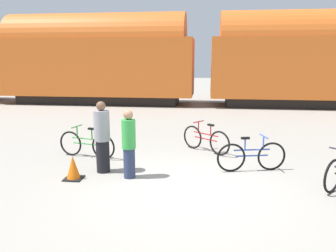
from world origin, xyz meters
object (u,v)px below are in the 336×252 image
(bicycle_maroon, at_px, (206,139))
(bicycle_green, at_px, (87,144))
(traffic_cone, at_px, (73,168))
(person_in_grey, at_px, (102,137))
(person_in_green, at_px, (129,144))
(freight_train, at_px, (202,57))
(bicycle_blue, at_px, (252,156))

(bicycle_maroon, xyz_separation_m, bicycle_green, (-3.26, -0.96, -0.00))
(bicycle_green, bearing_deg, traffic_cone, -79.65)
(bicycle_maroon, bearing_deg, traffic_cone, -138.57)
(person_in_grey, relative_size, person_in_green, 1.09)
(freight_train, height_order, bicycle_blue, freight_train)
(bicycle_green, bearing_deg, freight_train, 75.09)
(person_in_green, relative_size, traffic_cone, 2.88)
(person_in_green, xyz_separation_m, traffic_cone, (-1.24, -0.26, -0.54))
(bicycle_green, relative_size, traffic_cone, 3.13)
(traffic_cone, bearing_deg, bicycle_blue, 14.38)
(freight_train, relative_size, bicycle_green, 28.34)
(freight_train, relative_size, person_in_grey, 28.40)
(person_in_grey, bearing_deg, bicycle_green, 84.25)
(bicycle_green, xyz_separation_m, person_in_green, (1.54, -1.39, 0.43))
(bicycle_green, distance_m, traffic_cone, 1.68)
(person_in_green, bearing_deg, traffic_cone, -87.44)
(bicycle_green, distance_m, person_in_green, 2.12)
(freight_train, bearing_deg, person_in_green, -96.33)
(bicycle_green, bearing_deg, bicycle_maroon, 16.46)
(bicycle_blue, bearing_deg, bicycle_green, 172.20)
(bicycle_green, distance_m, person_in_grey, 1.44)
(bicycle_blue, bearing_deg, person_in_grey, -172.32)
(person_in_grey, distance_m, person_in_green, 0.79)
(freight_train, distance_m, person_in_green, 12.56)
(person_in_grey, height_order, traffic_cone, person_in_grey)
(freight_train, height_order, person_in_grey, freight_train)
(person_in_grey, bearing_deg, freight_train, 37.16)
(freight_train, height_order, traffic_cone, freight_train)
(freight_train, relative_size, person_in_green, 30.88)
(bicycle_maroon, relative_size, bicycle_green, 0.80)
(freight_train, distance_m, person_in_grey, 12.35)
(bicycle_blue, height_order, person_in_grey, person_in_grey)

